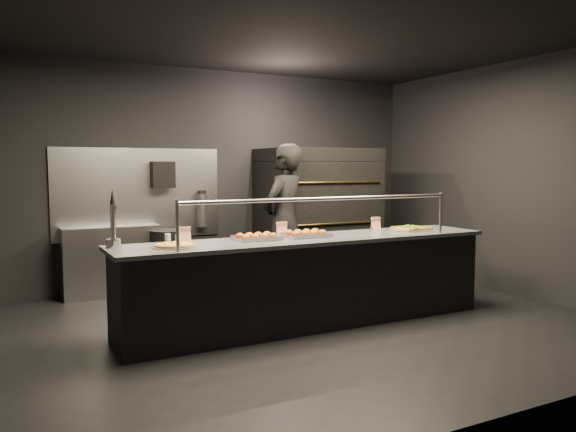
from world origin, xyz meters
The scene contains 15 objects.
room centered at (-0.02, 0.05, 1.50)m, with size 6.04×6.00×3.00m.
service_counter centered at (0.00, 0.00, 0.46)m, with size 4.10×0.78×1.37m.
pizza_oven centered at (1.20, 1.90, 0.97)m, with size 1.50×1.23×1.91m.
prep_shelf centered at (-1.60, 2.32, 0.45)m, with size 1.20×0.35×0.90m, color #99999E.
towel_dispenser centered at (-0.90, 2.39, 1.55)m, with size 0.30×0.20×0.35m, color black.
fire_extinguisher centered at (-0.35, 2.40, 1.06)m, with size 0.14×0.14×0.51m.
beer_tap centered at (-1.95, 0.20, 1.07)m, with size 0.14×0.20×0.54m.
round_pizza centered at (-1.45, -0.03, 0.94)m, with size 0.41×0.41×0.03m.
slider_tray_a centered at (-0.56, 0.10, 0.95)m, with size 0.47×0.36×0.07m.
slider_tray_b centered at (0.00, 0.10, 0.95)m, with size 0.46×0.34×0.07m.
square_pizza centered at (1.38, 0.05, 0.94)m, with size 0.46×0.46×0.05m.
condiment_jar centered at (-1.40, 0.28, 0.96)m, with size 0.14×0.06×0.09m.
tent_cards centered at (-0.13, 0.28, 1.00)m, with size 2.42×0.04×0.15m.
trash_bin centered at (-0.90, 2.15, 0.42)m, with size 0.50×0.50×0.83m, color black.
worker centered at (0.33, 1.24, 0.97)m, with size 0.71×0.47×1.94m, color black.
Camera 1 is at (-2.89, -5.02, 1.66)m, focal length 35.00 mm.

